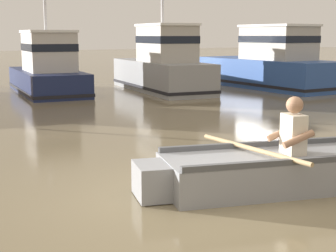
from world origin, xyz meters
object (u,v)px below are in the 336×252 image
Objects in this scene: moored_boat_navy at (48,70)px; moored_boat_grey at (163,66)px; moored_boat_blue at (270,64)px; rowboat_with_person at (277,169)px.

moored_boat_grey reaches higher than moored_boat_navy.
moored_boat_navy is 0.85× the size of moored_boat_blue.
moored_boat_grey reaches higher than rowboat_with_person.
moored_boat_blue is at bearing -15.90° from moored_boat_navy.
moored_boat_navy is at bearing 164.10° from moored_boat_blue.
moored_boat_navy is 3.95m from moored_boat_grey.
moored_boat_navy reaches higher than rowboat_with_person.
moored_boat_blue is (8.38, 9.93, 0.61)m from rowboat_with_person.
moored_boat_blue is (7.82, -2.23, 0.09)m from moored_boat_navy.
moored_boat_grey is 0.93× the size of moored_boat_blue.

